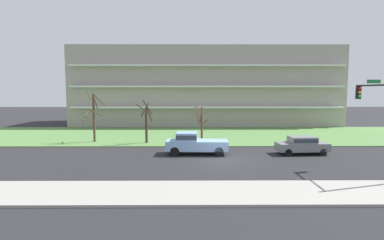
% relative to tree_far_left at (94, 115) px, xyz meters
% --- Properties ---
extents(ground, '(160.00, 160.00, 0.00)m').
position_rel_tree_far_left_xyz_m(ground, '(12.91, -8.74, -2.96)').
color(ground, '#232326').
extents(sidewalk_curb_near, '(80.00, 4.00, 0.15)m').
position_rel_tree_far_left_xyz_m(sidewalk_curb_near, '(12.91, -16.74, -2.88)').
color(sidewalk_curb_near, '#99968E').
rests_on(sidewalk_curb_near, ground).
extents(grass_lawn_strip, '(80.00, 16.00, 0.08)m').
position_rel_tree_far_left_xyz_m(grass_lawn_strip, '(12.91, 5.26, -2.92)').
color(grass_lawn_strip, '#547F42').
rests_on(grass_lawn_strip, ground).
extents(apartment_building, '(42.16, 13.51, 12.39)m').
position_rel_tree_far_left_xyz_m(apartment_building, '(12.91, 19.54, 3.24)').
color(apartment_building, '#9E938C').
rests_on(apartment_building, ground).
extents(tree_far_left, '(2.20, 2.16, 5.57)m').
position_rel_tree_far_left_xyz_m(tree_far_left, '(0.00, 0.00, 0.00)').
color(tree_far_left, '#4C3828').
rests_on(tree_far_left, ground).
extents(tree_left, '(1.80, 1.67, 4.68)m').
position_rel_tree_far_left_xyz_m(tree_left, '(5.74, -0.78, -0.63)').
color(tree_left, '#423023').
rests_on(tree_left, ground).
extents(tree_center, '(1.50, 1.50, 3.99)m').
position_rel_tree_far_left_xyz_m(tree_center, '(11.57, 0.43, -0.84)').
color(tree_center, brown).
rests_on(tree_center, ground).
extents(sedan_gray_near_left, '(4.49, 2.04, 1.57)m').
position_rel_tree_far_left_xyz_m(sedan_gray_near_left, '(20.25, -6.24, -2.09)').
color(sedan_gray_near_left, slate).
rests_on(sedan_gray_near_left, ground).
extents(pickup_blue_center_left, '(5.47, 2.21, 1.95)m').
position_rel_tree_far_left_xyz_m(pickup_blue_center_left, '(10.71, -6.23, -1.94)').
color(pickup_blue_center_left, '#8CB2E0').
rests_on(pickup_blue_center_left, ground).
extents(traffic_signal_mast, '(0.90, 4.74, 6.36)m').
position_rel_tree_far_left_xyz_m(traffic_signal_mast, '(22.42, -13.78, 1.36)').
color(traffic_signal_mast, black).
rests_on(traffic_signal_mast, ground).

